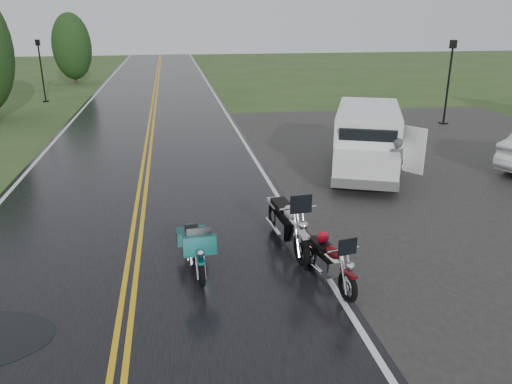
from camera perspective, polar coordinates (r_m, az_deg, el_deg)
ground at (r=10.05m, az=-14.18°, el=-10.08°), size 120.00×120.00×0.00m
road at (r=19.38m, az=-12.28°, el=4.60°), size 8.00×100.00×0.04m
parking_pad at (r=17.69m, az=25.37°, el=1.69°), size 14.00×24.00×0.03m
motorcycle_red at (r=8.98m, az=10.52°, el=-9.31°), size 1.07×2.07×1.16m
motorcycle_teal at (r=9.35m, az=-6.35°, el=-7.87°), size 0.86×2.01×1.16m
motorcycle_silver at (r=10.02m, az=5.28°, el=-4.94°), size 1.11×2.53×1.45m
van_white at (r=14.83m, az=9.35°, el=4.39°), size 3.87×5.74×2.11m
person_at_van at (r=14.96m, az=15.59°, el=2.98°), size 0.59×0.40×1.57m
lamp_post_far_left at (r=32.53m, az=-23.30°, el=12.60°), size 0.31×0.31×3.61m
lamp_post_far_right at (r=25.14m, az=21.13°, el=11.58°), size 0.33×0.33×3.88m
tree_left_far at (r=40.82m, az=-20.21°, el=14.62°), size 2.84×2.84×4.37m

